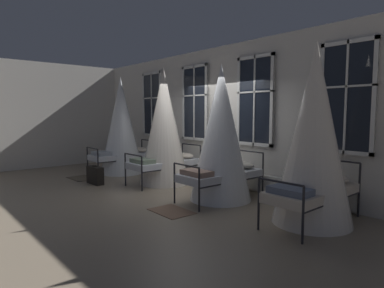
# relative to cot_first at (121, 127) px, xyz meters

# --- Properties ---
(ground) EXTENTS (20.60, 20.60, 0.00)m
(ground) POSITION_rel_cot_first_xyz_m (3.06, 0.12, -1.37)
(ground) COLOR gray
(back_wall_with_windows) EXTENTS (11.30, 0.10, 3.41)m
(back_wall_with_windows) POSITION_rel_cot_first_xyz_m (3.06, 1.19, 0.34)
(back_wall_with_windows) COLOR silver
(back_wall_with_windows) RESTS_ON ground
(end_wall_left) EXTENTS (0.10, 6.69, 3.41)m
(end_wall_left) POSITION_rel_cot_first_xyz_m (-2.59, -1.70, 0.34)
(end_wall_left) COLOR silver
(end_wall_left) RESTS_ON ground
(window_bank) EXTENTS (7.07, 0.10, 2.98)m
(window_bank) POSITION_rel_cot_first_xyz_m (3.06, 1.07, -0.19)
(window_bank) COLOR black
(window_bank) RESTS_ON ground
(cot_first) EXTENTS (1.26, 1.87, 2.83)m
(cot_first) POSITION_rel_cot_first_xyz_m (0.00, 0.00, 0.00)
(cot_first) COLOR black
(cot_first) RESTS_ON ground
(cot_second) EXTENTS (1.26, 1.85, 2.90)m
(cot_second) POSITION_rel_cot_first_xyz_m (2.00, 0.10, 0.03)
(cot_second) COLOR black
(cot_second) RESTS_ON ground
(cot_third) EXTENTS (1.26, 1.86, 2.77)m
(cot_third) POSITION_rel_cot_first_xyz_m (4.05, 0.04, -0.03)
(cot_third) COLOR black
(cot_third) RESTS_ON ground
(cot_fourth) EXTENTS (1.26, 1.86, 2.91)m
(cot_fourth) POSITION_rel_cot_first_xyz_m (6.06, 0.10, 0.04)
(cot_fourth) COLOR black
(cot_fourth) RESTS_ON ground
(rug_first) EXTENTS (0.82, 0.59, 0.01)m
(rug_first) POSITION_rel_cot_first_xyz_m (0.02, -1.25, -1.36)
(rug_first) COLOR brown
(rug_first) RESTS_ON ground
(rug_third) EXTENTS (0.81, 0.58, 0.01)m
(rug_third) POSITION_rel_cot_first_xyz_m (4.07, -1.25, -1.36)
(rug_third) COLOR brown
(rug_third) RESTS_ON ground
(suitcase_dark) EXTENTS (0.57, 0.24, 0.47)m
(suitcase_dark) POSITION_rel_cot_first_xyz_m (0.93, -1.28, -1.14)
(suitcase_dark) COLOR black
(suitcase_dark) RESTS_ON ground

